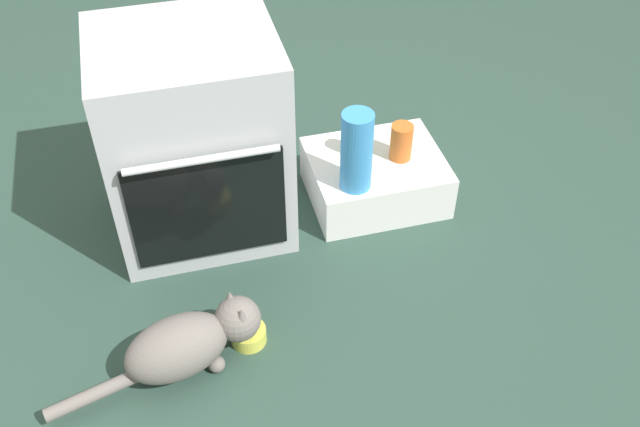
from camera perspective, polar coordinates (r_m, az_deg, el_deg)
ground at (r=2.40m, az=-7.27°, el=-7.17°), size 8.00×8.00×0.00m
oven at (r=2.47m, az=-9.89°, el=5.87°), size 0.58×0.56×0.74m
pantry_cabinet at (r=2.71m, az=4.40°, el=2.86°), size 0.49×0.40×0.18m
food_bowl at (r=2.28m, az=-5.68°, el=-9.45°), size 0.11×0.11×0.08m
cat at (r=2.18m, az=-10.39°, el=-10.02°), size 0.65×0.26×0.21m
sauce_jar at (r=2.63m, az=6.44°, el=5.64°), size 0.08×0.08×0.14m
soda_can at (r=2.64m, az=2.92°, el=5.80°), size 0.07×0.07×0.12m
water_bottle at (r=2.44m, az=2.91°, el=4.93°), size 0.11×0.11×0.30m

